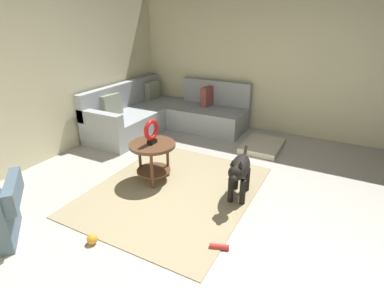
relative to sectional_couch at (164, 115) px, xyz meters
name	(u,v)px	position (x,y,z in m)	size (l,w,h in m)	color
ground_plane	(220,216)	(-1.99, -2.01, -0.34)	(6.00, 6.00, 0.10)	#B7B2A8
wall_back	(27,71)	(-1.99, 0.93, 1.06)	(6.00, 0.12, 2.70)	beige
wall_right	(289,59)	(0.95, -2.01, 1.06)	(0.12, 6.00, 2.70)	beige
area_rug	(174,190)	(-1.84, -1.31, -0.29)	(2.30, 1.90, 0.01)	tan
sectional_couch	(164,115)	(0.00, 0.00, 0.00)	(2.20, 2.25, 0.88)	#9EA3A8
side_table	(153,152)	(-1.74, -0.94, 0.12)	(0.60, 0.60, 0.54)	brown
torus_sculpture	(151,131)	(-1.74, -0.94, 0.42)	(0.28, 0.08, 0.33)	black
dog_bed_mat	(262,146)	(-0.01, -1.93, -0.25)	(0.80, 0.60, 0.09)	beige
dog	(239,170)	(-1.62, -2.09, 0.09)	(0.84, 0.30, 0.63)	black
dog_toy_ball	(92,239)	(-3.05, -1.11, -0.24)	(0.10, 0.10, 0.10)	orange
dog_toy_rope	(219,247)	(-2.54, -2.24, -0.27)	(0.05, 0.05, 0.19)	red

